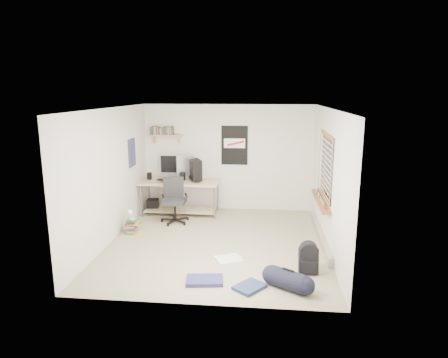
# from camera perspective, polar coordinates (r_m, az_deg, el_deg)

# --- Properties ---
(floor) EXTENTS (4.00, 4.50, 0.01)m
(floor) POSITION_cam_1_polar(r_m,az_deg,el_deg) (7.63, -0.99, -9.09)
(floor) COLOR gray
(floor) RESTS_ON ground
(ceiling) EXTENTS (4.00, 4.50, 0.01)m
(ceiling) POSITION_cam_1_polar(r_m,az_deg,el_deg) (7.10, -1.06, 10.09)
(ceiling) COLOR white
(ceiling) RESTS_ON ground
(back_wall) EXTENTS (4.00, 0.01, 2.50)m
(back_wall) POSITION_cam_1_polar(r_m,az_deg,el_deg) (9.47, 0.60, 3.06)
(back_wall) COLOR silver
(back_wall) RESTS_ON ground
(left_wall) EXTENTS (0.01, 4.50, 2.50)m
(left_wall) POSITION_cam_1_polar(r_m,az_deg,el_deg) (7.76, -15.89, 0.46)
(left_wall) COLOR silver
(left_wall) RESTS_ON ground
(right_wall) EXTENTS (0.01, 4.50, 2.50)m
(right_wall) POSITION_cam_1_polar(r_m,az_deg,el_deg) (7.31, 14.79, -0.20)
(right_wall) COLOR silver
(right_wall) RESTS_ON ground
(desk) EXTENTS (1.83, 0.88, 0.82)m
(desk) POSITION_cam_1_polar(r_m,az_deg,el_deg) (9.31, -6.23, -2.76)
(desk) COLOR tan
(desk) RESTS_ON floor
(monitor_left) EXTENTS (0.42, 0.12, 0.46)m
(monitor_left) POSITION_cam_1_polar(r_m,az_deg,el_deg) (9.48, -7.86, 1.70)
(monitor_left) COLOR #B0B0B5
(monitor_left) RESTS_ON desk
(monitor_right) EXTENTS (0.42, 0.31, 0.47)m
(monitor_right) POSITION_cam_1_polar(r_m,az_deg,el_deg) (9.19, -5.53, 1.44)
(monitor_right) COLOR #B7B8BD
(monitor_right) RESTS_ON desk
(pc_tower) EXTENTS (0.38, 0.49, 0.46)m
(pc_tower) POSITION_cam_1_polar(r_m,az_deg,el_deg) (9.11, -4.13, 1.37)
(pc_tower) COLOR black
(pc_tower) RESTS_ON desk
(keyboard) EXTENTS (0.41, 0.22, 0.02)m
(keyboard) POSITION_cam_1_polar(r_m,az_deg,el_deg) (9.12, -8.36, -0.15)
(keyboard) COLOR black
(keyboard) RESTS_ON desk
(speaker_left) EXTENTS (0.10, 0.10, 0.16)m
(speaker_left) POSITION_cam_1_polar(r_m,az_deg,el_deg) (9.25, -10.62, 0.41)
(speaker_left) COLOR black
(speaker_left) RESTS_ON desk
(speaker_right) EXTENTS (0.10, 0.10, 0.18)m
(speaker_right) POSITION_cam_1_polar(r_m,az_deg,el_deg) (9.09, -5.87, 0.39)
(speaker_right) COLOR black
(speaker_right) RESTS_ON desk
(office_chair) EXTENTS (0.80, 0.80, 0.97)m
(office_chair) POSITION_cam_1_polar(r_m,az_deg,el_deg) (8.67, -7.06, -3.06)
(office_chair) COLOR #232426
(office_chair) RESTS_ON floor
(wall_shelf) EXTENTS (0.80, 0.22, 0.24)m
(wall_shelf) POSITION_cam_1_polar(r_m,az_deg,el_deg) (9.52, -8.23, 6.21)
(wall_shelf) COLOR tan
(wall_shelf) RESTS_ON back_wall
(poster_back_wall) EXTENTS (0.62, 0.03, 0.92)m
(poster_back_wall) POSITION_cam_1_polar(r_m,az_deg,el_deg) (9.39, 1.51, 4.83)
(poster_back_wall) COLOR black
(poster_back_wall) RESTS_ON back_wall
(poster_left_wall) EXTENTS (0.02, 0.42, 0.60)m
(poster_left_wall) POSITION_cam_1_polar(r_m,az_deg,el_deg) (8.82, -13.02, 3.68)
(poster_left_wall) COLOR navy
(poster_left_wall) RESTS_ON left_wall
(window) EXTENTS (0.10, 1.50, 1.26)m
(window) POSITION_cam_1_polar(r_m,az_deg,el_deg) (7.55, 14.12, 1.79)
(window) COLOR brown
(window) RESTS_ON right_wall
(baseboard_heater) EXTENTS (0.08, 2.50, 0.18)m
(baseboard_heater) POSITION_cam_1_polar(r_m,az_deg,el_deg) (7.91, 13.63, -7.94)
(baseboard_heater) COLOR #B7B2A8
(baseboard_heater) RESTS_ON floor
(backpack) EXTENTS (0.30, 0.25, 0.40)m
(backpack) POSITION_cam_1_polar(r_m,az_deg,el_deg) (6.51, 11.95, -11.35)
(backpack) COLOR black
(backpack) RESTS_ON floor
(duffel_bag) EXTENTS (0.39, 0.39, 0.56)m
(duffel_bag) POSITION_cam_1_polar(r_m,az_deg,el_deg) (6.00, 9.10, -14.05)
(duffel_bag) COLOR black
(duffel_bag) RESTS_ON floor
(tshirt) EXTENTS (0.53, 0.50, 0.04)m
(tshirt) POSITION_cam_1_polar(r_m,az_deg,el_deg) (6.87, 0.67, -11.39)
(tshirt) COLOR silver
(tshirt) RESTS_ON floor
(jeans_a) EXTENTS (0.59, 0.42, 0.06)m
(jeans_a) POSITION_cam_1_polar(r_m,az_deg,el_deg) (6.16, -2.78, -14.27)
(jeans_a) COLOR navy
(jeans_a) RESTS_ON floor
(jeans_b) EXTENTS (0.52, 0.54, 0.05)m
(jeans_b) POSITION_cam_1_polar(r_m,az_deg,el_deg) (6.00, 3.67, -15.15)
(jeans_b) COLOR navy
(jeans_b) RESTS_ON floor
(book_stack) EXTENTS (0.52, 0.44, 0.33)m
(book_stack) POSITION_cam_1_polar(r_m,az_deg,el_deg) (8.24, -13.00, -6.63)
(book_stack) COLOR brown
(book_stack) RESTS_ON floor
(desk_lamp) EXTENTS (0.18, 0.22, 0.19)m
(desk_lamp) POSITION_cam_1_polar(r_m,az_deg,el_deg) (8.14, -12.99, -5.15)
(desk_lamp) COLOR white
(desk_lamp) RESTS_ON book_stack
(subwoofer) EXTENTS (0.31, 0.31, 0.30)m
(subwoofer) POSITION_cam_1_polar(r_m,az_deg,el_deg) (9.61, -10.13, -3.79)
(subwoofer) COLOR black
(subwoofer) RESTS_ON floor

